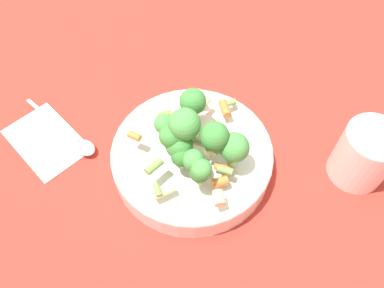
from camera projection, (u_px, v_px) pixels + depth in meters
name	position (u px, v px, depth m)	size (l,w,h in m)	color
ground_plane	(192.00, 164.00, 0.59)	(3.00, 3.00, 0.00)	#B72D23
bowl	(192.00, 156.00, 0.57)	(0.24, 0.24, 0.04)	silver
pasta_salad	(195.00, 137.00, 0.51)	(0.18, 0.19, 0.09)	#8CB766
cup	(365.00, 154.00, 0.54)	(0.08, 0.08, 0.10)	silver
napkin	(46.00, 140.00, 0.61)	(0.13, 0.16, 0.01)	white
spoon	(71.00, 136.00, 0.60)	(0.09, 0.16, 0.01)	silver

